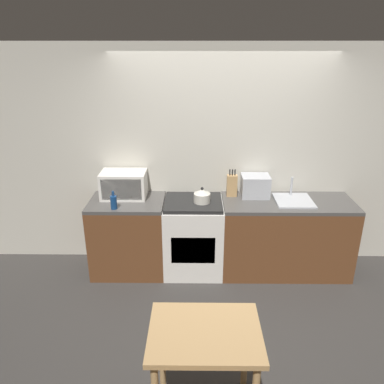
# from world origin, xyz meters

# --- Properties ---
(ground_plane) EXTENTS (16.00, 16.00, 0.00)m
(ground_plane) POSITION_xyz_m (0.00, 0.00, 0.00)
(ground_plane) COLOR #33302D
(wall_back) EXTENTS (10.00, 0.06, 2.60)m
(wall_back) POSITION_xyz_m (0.00, 1.01, 1.30)
(wall_back) COLOR beige
(wall_back) RESTS_ON ground_plane
(counter_left_run) EXTENTS (0.85, 0.62, 0.90)m
(counter_left_run) POSITION_xyz_m (-1.09, 0.67, 0.45)
(counter_left_run) COLOR brown
(counter_left_run) RESTS_ON ground_plane
(counter_right_run) EXTENTS (1.49, 0.62, 0.90)m
(counter_right_run) POSITION_xyz_m (0.77, 0.67, 0.45)
(counter_right_run) COLOR brown
(counter_right_run) RESTS_ON ground_plane
(stove_range) EXTENTS (0.68, 0.62, 0.90)m
(stove_range) POSITION_xyz_m (-0.32, 0.67, 0.45)
(stove_range) COLOR silver
(stove_range) RESTS_ON ground_plane
(kettle) EXTENTS (0.19, 0.19, 0.18)m
(kettle) POSITION_xyz_m (-0.22, 0.64, 0.98)
(kettle) COLOR beige
(kettle) RESTS_ON stove_range
(microwave) EXTENTS (0.51, 0.34, 0.31)m
(microwave) POSITION_xyz_m (-1.13, 0.79, 1.05)
(microwave) COLOR silver
(microwave) RESTS_ON counter_left_run
(bottle) EXTENTS (0.07, 0.07, 0.21)m
(bottle) POSITION_xyz_m (-1.18, 0.45, 0.98)
(bottle) COLOR navy
(bottle) RESTS_ON counter_left_run
(knife_block) EXTENTS (0.12, 0.08, 0.33)m
(knife_block) POSITION_xyz_m (0.13, 0.83, 1.03)
(knife_block) COLOR tan
(knife_block) RESTS_ON counter_right_run
(toaster_oven) EXTENTS (0.32, 0.26, 0.25)m
(toaster_oven) POSITION_xyz_m (0.40, 0.83, 1.03)
(toaster_oven) COLOR #ADAFB5
(toaster_oven) RESTS_ON counter_right_run
(sink_basin) EXTENTS (0.42, 0.43, 0.24)m
(sink_basin) POSITION_xyz_m (0.82, 0.68, 0.92)
(sink_basin) COLOR #ADAFB5
(sink_basin) RESTS_ON counter_right_run
(dining_table) EXTENTS (0.77, 0.59, 0.75)m
(dining_table) POSITION_xyz_m (-0.23, -1.24, 0.63)
(dining_table) COLOR tan
(dining_table) RESTS_ON ground_plane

